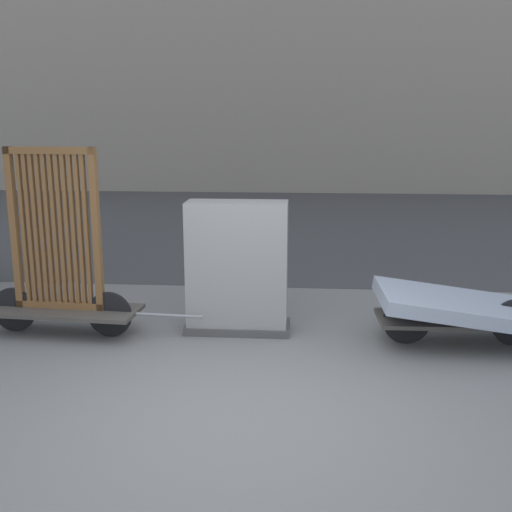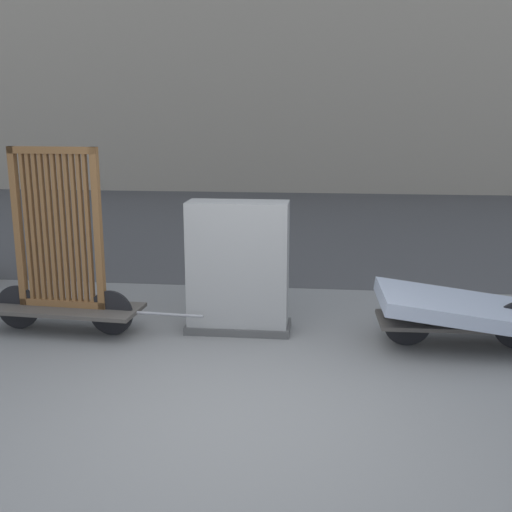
{
  "view_description": "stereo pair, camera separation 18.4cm",
  "coord_description": "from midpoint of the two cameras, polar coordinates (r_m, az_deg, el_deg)",
  "views": [
    {
      "loc": [
        0.44,
        -4.05,
        2.17
      ],
      "look_at": [
        0.0,
        1.71,
        0.87
      ],
      "focal_mm": 42.0,
      "sensor_mm": 36.0,
      "label": 1
    },
    {
      "loc": [
        0.62,
        -4.03,
        2.17
      ],
      "look_at": [
        0.0,
        1.71,
        0.87
      ],
      "focal_mm": 42.0,
      "sensor_mm": 36.0,
      "label": 2
    }
  ],
  "objects": [
    {
      "name": "ground_plane",
      "position": [
        4.61,
        -1.19,
        -15.32
      ],
      "size": [
        60.0,
        60.0,
        0.0
      ],
      "primitive_type": "plane",
      "color": "slate"
    },
    {
      "name": "road_strip",
      "position": [
        13.29,
        3.83,
        3.31
      ],
      "size": [
        56.0,
        10.82,
        0.01
      ],
      "color": "#424244",
      "rests_on": "ground_plane"
    },
    {
      "name": "building_facade",
      "position": [
        20.78,
        5.01,
        21.83
      ],
      "size": [
        48.0,
        4.0,
        10.95
      ],
      "color": "#9E9384",
      "rests_on": "ground_plane"
    },
    {
      "name": "bike_cart_with_bedframe",
      "position": [
        6.46,
        -17.3,
        -1.15
      ],
      "size": [
        2.34,
        0.7,
        1.93
      ],
      "rotation": [
        0.0,
        0.0,
        -0.07
      ],
      "color": "#4C4742",
      "rests_on": "ground_plane"
    },
    {
      "name": "bike_cart_with_mattress",
      "position": [
        6.21,
        19.99,
        -4.95
      ],
      "size": [
        2.34,
        1.0,
        0.57
      ],
      "rotation": [
        0.0,
        0.0,
        0.02
      ],
      "color": "#4C4742",
      "rests_on": "ground_plane"
    },
    {
      "name": "utility_cabinet",
      "position": [
        6.22,
        -0.86,
        -1.46
      ],
      "size": [
        1.09,
        0.47,
        1.37
      ],
      "color": "#4C4C4C",
      "rests_on": "ground_plane"
    }
  ]
}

